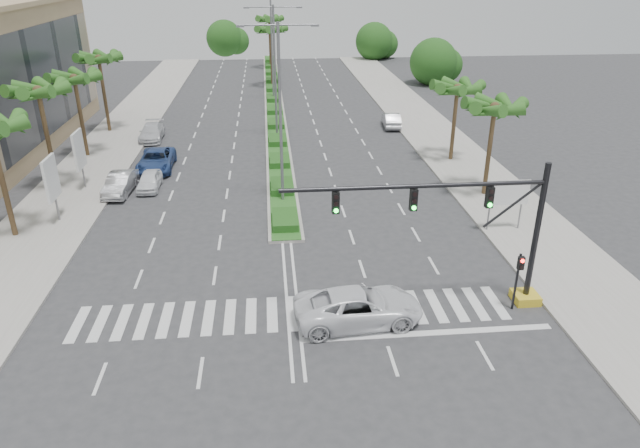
% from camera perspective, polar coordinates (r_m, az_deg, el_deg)
% --- Properties ---
extents(ground, '(160.00, 160.00, 0.00)m').
position_cam_1_polar(ground, '(27.64, -2.71, -8.90)').
color(ground, '#333335').
rests_on(ground, ground).
extents(footpath_right, '(6.00, 120.00, 0.15)m').
position_cam_1_polar(footpath_right, '(48.38, 14.40, 5.55)').
color(footpath_right, gray).
rests_on(footpath_right, ground).
extents(footpath_left, '(6.00, 120.00, 0.15)m').
position_cam_1_polar(footpath_left, '(47.83, -22.55, 4.19)').
color(footpath_left, gray).
rests_on(footpath_left, ground).
extents(median, '(2.20, 75.00, 0.20)m').
position_cam_1_polar(median, '(69.71, -4.63, 11.99)').
color(median, gray).
rests_on(median, ground).
extents(median_grass, '(1.80, 75.00, 0.04)m').
position_cam_1_polar(median_grass, '(69.68, -4.63, 12.09)').
color(median_grass, '#265E20').
rests_on(median_grass, median).
extents(signal_gantry, '(12.60, 1.20, 7.20)m').
position_cam_1_polar(signal_gantry, '(27.79, 16.60, -1.60)').
color(signal_gantry, gold).
rests_on(signal_gantry, ground).
extents(pedestrian_signal, '(0.28, 0.36, 3.00)m').
position_cam_1_polar(pedestrian_signal, '(28.39, 19.24, -4.62)').
color(pedestrian_signal, black).
rests_on(pedestrian_signal, ground).
extents(direction_sign, '(2.70, 0.11, 3.40)m').
position_cam_1_polar(direction_sign, '(36.51, 18.22, 2.81)').
color(direction_sign, slate).
rests_on(direction_sign, ground).
extents(billboard_near, '(0.18, 2.10, 4.35)m').
position_cam_1_polar(billboard_near, '(39.55, -25.28, 4.10)').
color(billboard_near, slate).
rests_on(billboard_near, ground).
extents(billboard_far, '(0.18, 2.10, 4.35)m').
position_cam_1_polar(billboard_far, '(44.95, -22.96, 6.79)').
color(billboard_far, slate).
rests_on(billboard_far, ground).
extents(palm_left_mid, '(4.57, 4.68, 7.95)m').
position_cam_1_polar(palm_left_mid, '(44.67, -26.32, 11.60)').
color(palm_left_mid, brown).
rests_on(palm_left_mid, ground).
extents(palm_left_far, '(4.57, 4.68, 7.35)m').
position_cam_1_polar(palm_left_far, '(52.21, -23.34, 13.03)').
color(palm_left_far, brown).
rests_on(palm_left_far, ground).
extents(palm_left_end, '(4.57, 4.68, 7.75)m').
position_cam_1_polar(palm_left_end, '(59.73, -21.24, 14.98)').
color(palm_left_end, brown).
rests_on(palm_left_end, ground).
extents(palm_right_near, '(4.57, 4.68, 7.05)m').
position_cam_1_polar(palm_right_near, '(41.10, 17.05, 10.85)').
color(palm_right_near, brown).
rests_on(palm_right_near, ground).
extents(palm_right_far, '(4.57, 4.68, 6.75)m').
position_cam_1_polar(palm_right_far, '(48.49, 13.56, 12.85)').
color(palm_right_far, brown).
rests_on(palm_right_far, ground).
extents(palm_median_a, '(4.57, 4.68, 8.05)m').
position_cam_1_polar(palm_median_a, '(78.46, -4.96, 18.63)').
color(palm_median_a, brown).
rests_on(palm_median_a, ground).
extents(palm_median_b, '(4.57, 4.68, 8.05)m').
position_cam_1_polar(palm_median_b, '(93.39, -5.11, 19.57)').
color(palm_median_b, brown).
rests_on(palm_median_b, ground).
extents(streetlight_near, '(5.10, 0.25, 12.00)m').
position_cam_1_polar(streetlight_near, '(38.00, -4.01, 11.72)').
color(streetlight_near, slate).
rests_on(streetlight_near, ground).
extents(streetlight_mid, '(5.10, 0.25, 12.00)m').
position_cam_1_polar(streetlight_mid, '(53.71, -4.54, 15.50)').
color(streetlight_mid, slate).
rests_on(streetlight_mid, ground).
extents(streetlight_far, '(5.10, 0.25, 12.00)m').
position_cam_1_polar(streetlight_far, '(69.56, -4.84, 17.57)').
color(streetlight_far, slate).
rests_on(streetlight_far, ground).
extents(car_parked_a, '(1.55, 3.80, 1.29)m').
position_cam_1_polar(car_parked_a, '(44.03, -16.69, 4.18)').
color(car_parked_a, white).
rests_on(car_parked_a, ground).
extents(car_parked_b, '(1.90, 4.62, 1.49)m').
position_cam_1_polar(car_parked_b, '(43.79, -19.35, 3.84)').
color(car_parked_b, '#A8A8AD').
rests_on(car_parked_b, ground).
extents(car_parked_c, '(2.74, 5.76, 1.59)m').
position_cam_1_polar(car_parked_c, '(48.09, -16.06, 6.15)').
color(car_parked_c, navy).
rests_on(car_parked_c, ground).
extents(car_parked_d, '(2.17, 5.07, 1.46)m').
position_cam_1_polar(car_parked_d, '(56.79, -16.48, 8.80)').
color(car_parked_d, silver).
rests_on(car_parked_d, ground).
extents(car_crossing, '(6.17, 3.25, 1.66)m').
position_cam_1_polar(car_crossing, '(26.64, 3.86, -8.24)').
color(car_crossing, white).
rests_on(car_crossing, ground).
extents(car_right, '(1.95, 4.59, 1.47)m').
position_cam_1_polar(car_right, '(59.38, 7.15, 10.28)').
color(car_right, '#ACADB1').
rests_on(car_right, ground).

